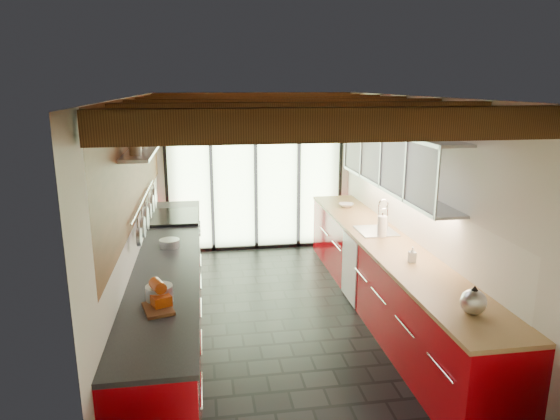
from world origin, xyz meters
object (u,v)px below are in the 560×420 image
object	(u,v)px
stand_mixer	(159,295)
kettle	(474,300)
paper_towel	(382,227)
bowl	(346,205)
soap_bottle	(412,254)

from	to	relation	value
stand_mixer	kettle	xyz separation A→B (m)	(2.54, -0.55, 0.02)
paper_towel	bowl	size ratio (longest dim) A/B	1.38
stand_mixer	bowl	bearing A→B (deg)	50.66
kettle	soap_bottle	world-z (taller)	kettle
paper_towel	bowl	distance (m)	1.54
paper_towel	soap_bottle	distance (m)	0.90
kettle	bowl	size ratio (longest dim) A/B	1.27
stand_mixer	paper_towel	bearing A→B (deg)	31.57
kettle	bowl	world-z (taller)	kettle
paper_towel	kettle	bearing A→B (deg)	-90.00
kettle	bowl	bearing A→B (deg)	90.00
stand_mixer	soap_bottle	bearing A→B (deg)	14.55
paper_towel	soap_bottle	world-z (taller)	paper_towel
kettle	paper_towel	distance (m)	2.11
stand_mixer	paper_towel	size ratio (longest dim) A/B	0.96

